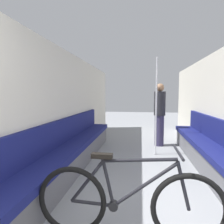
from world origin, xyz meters
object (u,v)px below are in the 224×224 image
Objects in this scene: bench_seat_row_right at (214,157)px; grab_pole_near at (156,108)px; bicycle at (128,203)px; passenger_standing at (160,114)px; bench_seat_row_left at (74,151)px.

grab_pole_near is at bearing 130.14° from bench_seat_row_right.
bench_seat_row_right is at bearing 54.60° from bicycle.
bench_seat_row_right is at bearing -49.86° from grab_pole_near.
bench_seat_row_right is 2.57× the size of bicycle.
bicycle is 3.70m from passenger_standing.
bicycle is at bearing -150.54° from passenger_standing.
passenger_standing reaches higher than bicycle.
passenger_standing is (1.73, 1.89, 0.54)m from bench_seat_row_left.
bench_seat_row_left is 2.57× the size of bicycle.
passenger_standing is at bearing 79.63° from grab_pole_near.
bench_seat_row_left is 2.75× the size of passenger_standing.
passenger_standing reaches higher than bench_seat_row_left.
bench_seat_row_right reaches higher than bicycle.
bench_seat_row_left reaches higher than bicycle.
bench_seat_row_right is 2.07× the size of grab_pole_near.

